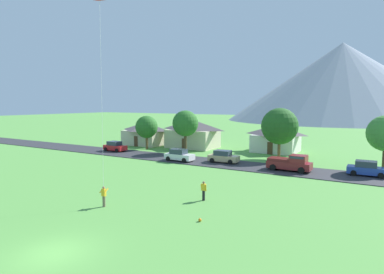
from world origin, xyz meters
The scene contains 16 objects.
ground_plane centered at (0.00, 0.00, 0.00)m, with size 400.00×400.00×0.00m, color #569942.
road_strip centered at (0.00, 29.15, 0.04)m, with size 160.00×6.41×0.08m, color #2D2D33.
mountain_central_ridge centered at (-3.27, 159.30, 18.25)m, with size 105.73×105.73×36.50m, color gray.
house_leftmost centered at (-0.42, 43.80, 2.37)m, with size 7.70×6.91×4.58m.
house_left_center centered at (-15.33, 41.08, 2.70)m, with size 9.46×6.55×5.22m.
house_rightmost centered at (-25.50, 39.97, 2.33)m, with size 8.35×6.67×4.50m.
tree_left_of_center centered at (2.14, 36.69, 4.91)m, with size 5.39×5.39×7.61m.
tree_center centered at (-13.09, 34.92, 4.92)m, with size 4.33×4.33×7.11m.
tree_near_right centered at (-21.34, 34.99, 4.02)m, with size 4.03×4.03×6.05m.
parked_car_blue_west_end centered at (13.96, 30.59, 0.87)m, with size 4.23×2.14×1.68m.
parked_car_white_mid_west centered at (-9.67, 27.73, 0.87)m, with size 4.20×2.08×1.68m.
parked_car_red_mid_east centered at (-24.36, 30.03, 0.87)m, with size 4.27×2.21×1.68m.
parked_car_tan_east_end centered at (-3.67, 29.77, 0.87)m, with size 4.27×2.22×1.68m.
pickup_truck_maroon_east_side centered at (5.76, 28.89, 1.06)m, with size 5.25×2.43×1.99m.
watcher_person centered at (2.38, 12.94, 0.88)m, with size 0.56×0.24×1.68m.
soccer_ball centered at (4.56, 8.42, 0.12)m, with size 0.24×0.24×0.24m, color orange.
Camera 1 is at (15.42, -10.99, 8.34)m, focal length 30.49 mm.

